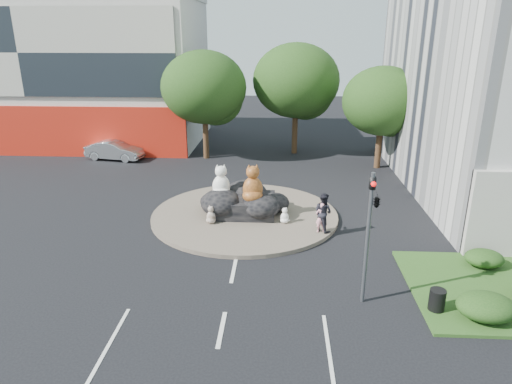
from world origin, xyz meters
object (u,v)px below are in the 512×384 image
(pedestrian_pink, at_px, (321,218))
(cat_white, at_px, (221,181))
(parked_car, at_px, (114,150))
(litter_bin, at_px, (437,300))
(pedestrian_dark, at_px, (323,212))
(cat_tabby, at_px, (253,183))
(kitten_white, at_px, (285,215))
(kitten_calico, at_px, (211,214))

(pedestrian_pink, bearing_deg, cat_white, -40.72)
(parked_car, relative_size, litter_bin, 5.76)
(pedestrian_pink, xyz_separation_m, pedestrian_dark, (0.11, 0.14, 0.23))
(cat_white, height_order, pedestrian_dark, cat_white)
(litter_bin, bearing_deg, pedestrian_pink, 119.69)
(parked_car, bearing_deg, pedestrian_pink, -121.39)
(pedestrian_pink, height_order, parked_car, pedestrian_pink)
(cat_tabby, relative_size, kitten_white, 2.39)
(kitten_white, relative_size, parked_car, 0.19)
(kitten_calico, relative_size, parked_car, 0.21)
(pedestrian_pink, relative_size, pedestrian_dark, 0.77)
(cat_white, xyz_separation_m, litter_bin, (8.75, -8.59, -1.50))
(cat_white, distance_m, pedestrian_pink, 5.71)
(cat_tabby, distance_m, parked_car, 16.45)
(kitten_calico, bearing_deg, kitten_white, 37.72)
(cat_white, height_order, cat_tabby, cat_tabby)
(parked_car, bearing_deg, cat_white, -128.11)
(pedestrian_dark, relative_size, litter_bin, 2.50)
(pedestrian_dark, relative_size, parked_car, 0.43)
(kitten_white, relative_size, pedestrian_pink, 0.56)
(cat_white, relative_size, kitten_calico, 1.91)
(cat_white, height_order, kitten_calico, cat_white)
(cat_white, xyz_separation_m, kitten_white, (3.39, -1.20, -1.39))
(kitten_calico, distance_m, pedestrian_dark, 5.68)
(pedestrian_pink, bearing_deg, parked_car, -58.75)
(kitten_white, height_order, parked_car, parked_car)
(cat_white, relative_size, kitten_white, 2.17)
(cat_tabby, height_order, pedestrian_dark, cat_tabby)
(cat_white, distance_m, cat_tabby, 1.80)
(pedestrian_dark, bearing_deg, pedestrian_pink, 96.48)
(cat_tabby, xyz_separation_m, kitten_white, (1.67, -0.67, -1.48))
(kitten_white, distance_m, parked_car, 18.07)
(cat_tabby, relative_size, pedestrian_dark, 1.03)
(kitten_white, height_order, pedestrian_pink, pedestrian_pink)
(kitten_calico, bearing_deg, pedestrian_pink, 25.68)
(kitten_white, relative_size, litter_bin, 1.07)
(kitten_calico, bearing_deg, pedestrian_dark, 27.29)
(pedestrian_pink, relative_size, litter_bin, 1.92)
(kitten_white, height_order, litter_bin, kitten_white)
(pedestrian_dark, bearing_deg, parked_car, 2.42)
(cat_tabby, xyz_separation_m, pedestrian_dark, (3.53, -1.58, -0.92))
(cat_white, bearing_deg, kitten_calico, -109.48)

